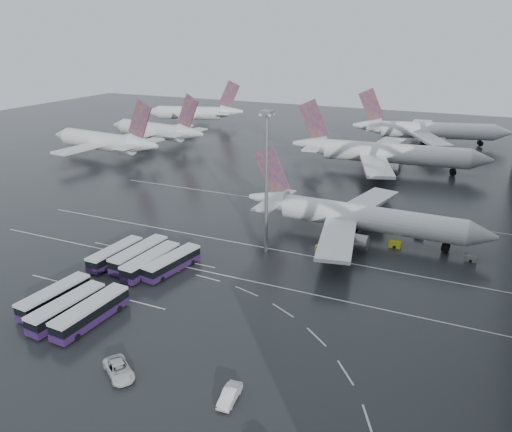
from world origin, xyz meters
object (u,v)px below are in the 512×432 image
at_px(jet_remote_west, 105,142).
at_px(gse_cart_belly_e, 409,223).
at_px(jet_remote_mid, 157,131).
at_px(floodlight_mast, 267,166).
at_px(gse_cart_belly_c, 321,248).
at_px(bus_row_far_c, 91,312).
at_px(jet_remote_far, 196,113).
at_px(gse_cart_belly_d, 471,258).
at_px(van_curve_c, 230,395).
at_px(gse_cart_belly_a, 395,244).
at_px(bus_row_near_b, 139,255).
at_px(van_curve_a, 119,369).
at_px(bus_row_far_b, 67,308).
at_px(gse_cart_belly_b, 419,235).
at_px(bus_row_near_d, 172,263).
at_px(airliner_gate_b, 384,154).
at_px(airliner_main, 358,217).
at_px(airliner_gate_c, 428,131).
at_px(bus_row_far_a, 54,297).
at_px(bus_row_near_a, 115,254).
at_px(bus_row_near_c, 151,262).

bearing_deg(jet_remote_west, gse_cart_belly_e, 173.83).
height_order(jet_remote_mid, floodlight_mast, floodlight_mast).
bearing_deg(gse_cart_belly_c, jet_remote_mid, 141.53).
bearing_deg(gse_cart_belly_c, bus_row_far_c, -120.64).
bearing_deg(floodlight_mast, jet_remote_far, 126.25).
bearing_deg(gse_cart_belly_d, van_curve_c, -114.58).
height_order(gse_cart_belly_a, gse_cart_belly_d, gse_cart_belly_a).
xyz_separation_m(bus_row_far_c, gse_cart_belly_a, (36.01, 46.77, -1.15)).
relative_size(bus_row_near_b, van_curve_a, 2.29).
relative_size(jet_remote_far, bus_row_far_b, 3.45).
bearing_deg(gse_cart_belly_b, bus_row_near_d, -137.80).
xyz_separation_m(jet_remote_mid, bus_row_near_b, (57.31, -87.89, -3.36)).
relative_size(airliner_gate_b, gse_cart_belly_b, 32.18).
height_order(bus_row_near_d, bus_row_far_c, bus_row_far_c).
xyz_separation_m(van_curve_a, gse_cart_belly_c, (11.60, 46.71, -0.28)).
distance_m(airliner_main, bus_row_near_d, 39.66).
distance_m(bus_row_near_b, gse_cart_belly_c, 34.83).
height_order(gse_cart_belly_c, gse_cart_belly_d, gse_cart_belly_d).
relative_size(airliner_gate_c, bus_row_far_b, 4.37).
relative_size(gse_cart_belly_b, gse_cart_belly_c, 0.94).
height_order(jet_remote_mid, van_curve_c, jet_remote_mid).
bearing_deg(van_curve_c, gse_cart_belly_a, 74.14).
bearing_deg(bus_row_near_d, bus_row_near_b, 97.79).
bearing_deg(airliner_main, van_curve_a, -104.93).
bearing_deg(bus_row_far_a, van_curve_a, -110.71).
bearing_deg(bus_row_near_d, bus_row_far_c, -174.94).
xyz_separation_m(jet_remote_west, bus_row_near_a, (56.66, -64.66, -3.72)).
relative_size(airliner_gate_c, bus_row_near_b, 4.25).
relative_size(jet_remote_far, floodlight_mast, 1.66).
xyz_separation_m(gse_cart_belly_c, gse_cart_belly_d, (27.14, 7.30, 0.03)).
distance_m(van_curve_a, floodlight_mast, 45.13).
height_order(bus_row_near_c, van_curve_c, bus_row_near_c).
relative_size(bus_row_near_d, van_curve_c, 2.77).
xyz_separation_m(airliner_gate_c, bus_row_near_c, (-31.99, -132.11, -3.39)).
height_order(bus_row_far_c, gse_cart_belly_a, bus_row_far_c).
distance_m(gse_cart_belly_c, gse_cart_belly_e, 25.26).
distance_m(airliner_gate_b, floodlight_mast, 72.77).
distance_m(van_curve_c, floodlight_mast, 45.45).
relative_size(jet_remote_mid, bus_row_near_c, 3.43).
bearing_deg(airliner_main, bus_row_near_c, -132.84).
distance_m(jet_remote_mid, jet_remote_far, 44.89).
xyz_separation_m(jet_remote_far, gse_cart_belly_b, (112.32, -97.19, -4.66)).
height_order(van_curve_a, gse_cart_belly_b, van_curve_a).
bearing_deg(van_curve_c, van_curve_a, -179.04).
relative_size(jet_remote_west, gse_cart_belly_e, 25.51).
height_order(jet_remote_west, gse_cart_belly_d, jet_remote_west).
bearing_deg(gse_cart_belly_d, airliner_main, 173.04).
xyz_separation_m(airliner_main, bus_row_near_d, (-26.30, -29.55, -2.69)).
relative_size(jet_remote_mid, van_curve_a, 7.77).
height_order(floodlight_mast, gse_cart_belly_b, floodlight_mast).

